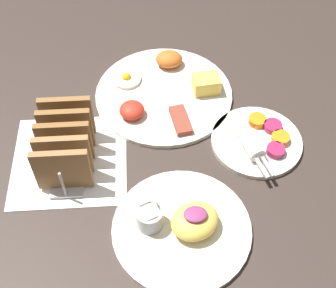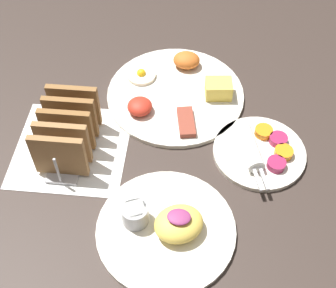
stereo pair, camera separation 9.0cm
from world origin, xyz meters
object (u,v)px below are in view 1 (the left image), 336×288
object	(u,v)px
plate_breakfast	(165,92)
toast_rack	(65,144)
plate_condiments	(257,140)
plate_foreground	(182,226)

from	to	relation	value
plate_breakfast	toast_rack	distance (m)	0.26
plate_condiments	plate_foreground	world-z (taller)	plate_foreground
plate_breakfast	plate_foreground	world-z (taller)	plate_foreground
plate_breakfast	plate_foreground	bearing A→B (deg)	-88.34
plate_breakfast	plate_condiments	size ratio (longest dim) A/B	1.52
plate_condiments	plate_foreground	bearing A→B (deg)	-131.89
plate_breakfast	toast_rack	size ratio (longest dim) A/B	1.65
plate_foreground	toast_rack	world-z (taller)	toast_rack
plate_breakfast	plate_condiments	world-z (taller)	plate_breakfast
plate_breakfast	plate_condiments	xyz separation A→B (m)	(0.18, -0.15, 0.00)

